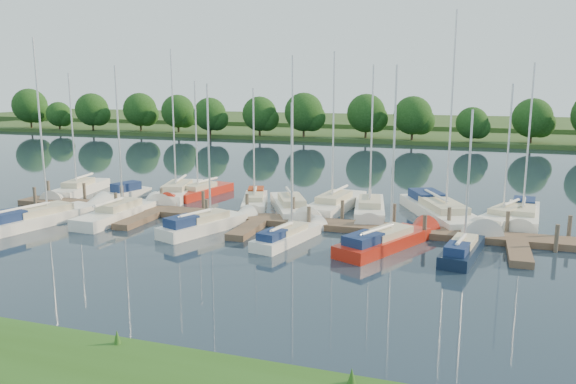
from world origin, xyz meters
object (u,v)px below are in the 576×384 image
(motorboat, at_px, (125,194))
(sailboat_s_2, at_px, (206,226))
(sailboat_n_0, at_px, (79,191))
(dock, at_px, (260,222))
(sailboat_n_5, at_px, (292,210))

(motorboat, relative_size, sailboat_s_2, 0.52)
(sailboat_n_0, bearing_deg, dock, 155.59)
(motorboat, height_order, sailboat_s_2, sailboat_s_2)
(sailboat_n_0, bearing_deg, motorboat, 168.24)
(sailboat_n_0, xyz_separation_m, motorboat, (4.71, -0.18, 0.06))
(sailboat_n_0, relative_size, sailboat_s_2, 1.09)
(sailboat_n_0, relative_size, motorboat, 2.11)
(dock, bearing_deg, sailboat_n_5, 74.31)
(sailboat_n_0, xyz_separation_m, sailboat_n_5, (19.48, -1.14, -0.00))
(sailboat_n_0, distance_m, sailboat_s_2, 17.45)
(dock, height_order, sailboat_n_0, sailboat_n_0)
(dock, height_order, sailboat_s_2, sailboat_s_2)
(motorboat, bearing_deg, sailboat_s_2, 162.72)
(sailboat_n_5, bearing_deg, sailboat_s_2, 33.15)
(motorboat, distance_m, sailboat_s_2, 13.25)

